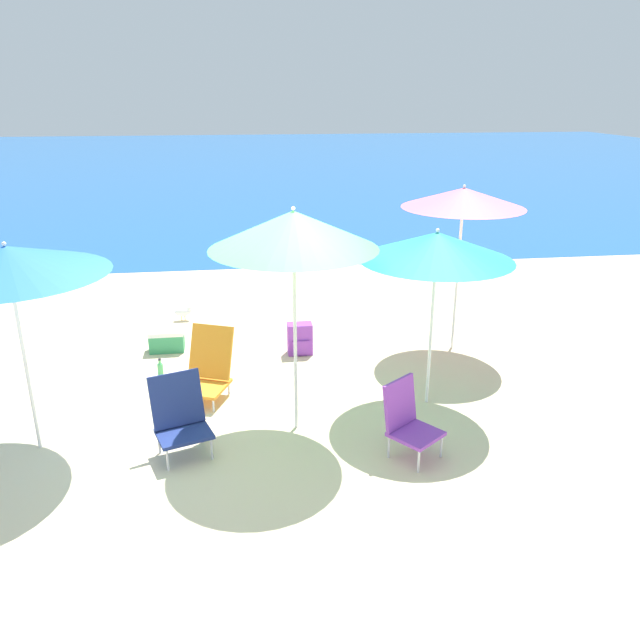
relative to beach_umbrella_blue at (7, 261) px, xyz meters
The scene contains 13 objects.
ground_plane 3.02m from the beach_umbrella_blue, ahead, with size 60.00×60.00×0.00m, color beige.
sea_water 26.60m from the beach_umbrella_blue, 85.00° to the left, with size 60.00×40.00×0.01m.
beach_umbrella_blue is the anchor object (origin of this frame).
beach_umbrella_green 2.60m from the beach_umbrella_blue, ahead, with size 1.65×1.65×2.35m.
beach_umbrella_teal 4.16m from the beach_umbrella_blue, ahead, with size 1.65×1.65×2.03m.
beach_umbrella_pink 5.33m from the beach_umbrella_blue, 21.39° to the left, with size 1.59×1.59×2.25m.
beach_chair_orange 2.47m from the beach_umbrella_blue, 29.50° to the left, with size 0.72×0.79×0.81m.
beach_chair_navy 2.11m from the beach_umbrella_blue, 10.12° to the right, with size 0.64×0.63×0.79m.
beach_chair_purple 3.98m from the beach_umbrella_blue, ahead, with size 0.63×0.64×0.76m.
backpack_purple 3.89m from the beach_umbrella_blue, 35.37° to the left, with size 0.33×0.23×0.43m.
water_bottle 2.62m from the beach_umbrella_blue, 56.46° to the left, with size 0.07×0.07×0.23m.
cooler_box 3.14m from the beach_umbrella_blue, 66.31° to the left, with size 0.48×0.28×0.30m.
seagull 4.16m from the beach_umbrella_blue, 71.65° to the left, with size 0.27×0.11×0.23m.
Camera 1 is at (-0.25, -5.79, 3.38)m, focal length 35.00 mm.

